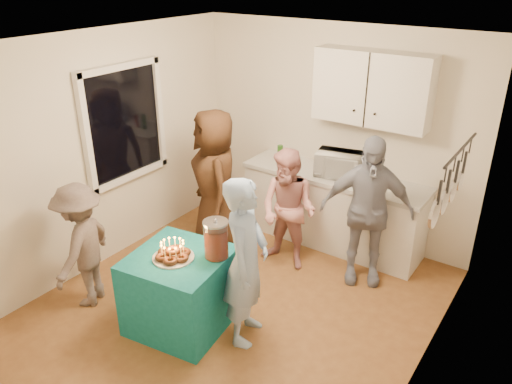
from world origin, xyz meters
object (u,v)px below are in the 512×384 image
Objects in this scene: man_birthday at (246,262)px; child_near_left at (82,246)px; microwave at (339,164)px; woman_back_center at (288,210)px; woman_back_right at (366,211)px; party_table at (181,290)px; punch_jar at (216,240)px; counter at (332,211)px; woman_back_left at (215,183)px.

man_birthday is 1.23× the size of child_near_left.
woman_back_center reaches higher than microwave.
woman_back_right reaches higher than man_birthday.
woman_back_right is at bearing 56.86° from party_table.
microwave reaches higher than punch_jar.
man_birthday is 1.55m from woman_back_right.
punch_jar is 0.26× the size of child_near_left.
party_table is at bearing -102.11° from counter.
punch_jar is at bearing -144.42° from woman_back_right.
counter is 0.82m from woman_back_center.
counter is 2.26m from party_table.
child_near_left is (-1.32, -1.74, -0.04)m from woman_back_center.
punch_jar reaches higher than party_table.
woman_back_right is at bearing 51.34° from woman_back_left.
man_birthday is at bearing -3.71° from woman_back_left.
woman_back_center is (0.29, 1.46, 0.32)m from party_table.
party_table is 0.53× the size of man_birthday.
punch_jar is (-0.18, -2.01, 0.50)m from counter.
woman_back_center is at bearing 89.87° from punch_jar.
microwave is 2.01m from man_birthday.
microwave is at bearing 77.74° from woman_back_left.
woman_back_left is at bearing 129.18° from punch_jar.
woman_back_left reaches higher than woman_back_center.
man_birthday is 1.72m from child_near_left.
punch_jar is at bearing -95.19° from counter.
woman_back_right is (0.81, 0.23, 0.13)m from woman_back_center.
woman_back_center is at bearing -5.00° from man_birthday.
woman_back_right is (0.81, 1.49, -0.10)m from punch_jar.
counter is 1.33× the size of woman_back_right.
party_table is (-0.51, -2.21, -0.67)m from microwave.
child_near_left is at bearing -163.14° from woman_back_right.
counter is at bearing 77.89° from party_table.
child_near_left is at bearing -67.74° from woman_back_left.
woman_back_left is 1.05× the size of woman_back_right.
woman_back_left is at bearing -139.10° from counter.
woman_back_right is (0.50, 1.47, 0.03)m from man_birthday.
woman_back_right is at bearing 16.56° from woman_back_center.
woman_back_left is at bearing -168.09° from woman_back_center.
woman_back_center reaches higher than child_near_left.
woman_back_center is (-0.22, -0.75, -0.35)m from microwave.
punch_jar is 1.40m from woman_back_left.
counter is at bearing 167.63° from microwave.
punch_jar is at bearing 74.29° from man_birthday.
child_near_left is (-1.32, -0.48, -0.27)m from punch_jar.
woman_back_right reaches higher than punch_jar.
microwave is at bearing 0.00° from counter.
punch_jar is at bearing -89.44° from woman_back_center.
microwave is 0.37× the size of woman_back_center.
woman_back_left is 1.75m from woman_back_right.
counter is at bearing 84.81° from punch_jar.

